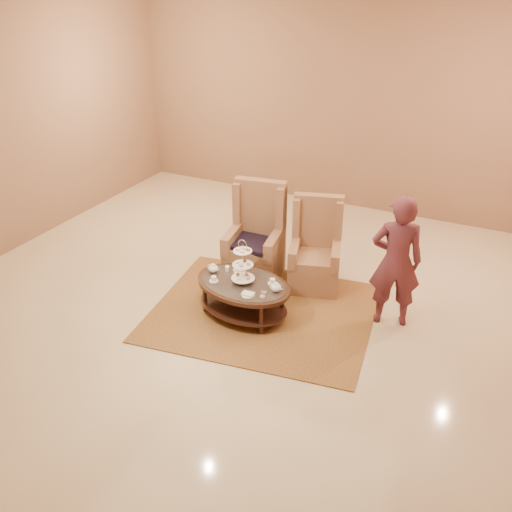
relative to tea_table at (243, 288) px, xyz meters
The scene contains 8 objects.
ground 0.39m from the tea_table, 123.66° to the left, with size 8.00×8.00×0.00m, color beige.
ceiling 0.39m from the tea_table, 123.66° to the left, with size 8.00×8.00×0.02m, color white.
wall_back 4.28m from the tea_table, 90.57° to the left, with size 8.00×0.04×3.50m, color #956C51.
rug 0.45m from the tea_table, 35.88° to the left, with size 3.01×2.62×0.01m.
tea_table is the anchor object (origin of this frame).
armchair_left 1.07m from the tea_table, 107.45° to the left, with size 0.83×0.85×1.34m.
armchair_right 1.25m from the tea_table, 65.25° to the left, with size 0.83×0.85×1.24m.
person 1.87m from the tea_table, 21.49° to the left, with size 0.71×0.57×1.68m.
Camera 1 is at (2.84, -5.43, 4.03)m, focal length 40.00 mm.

